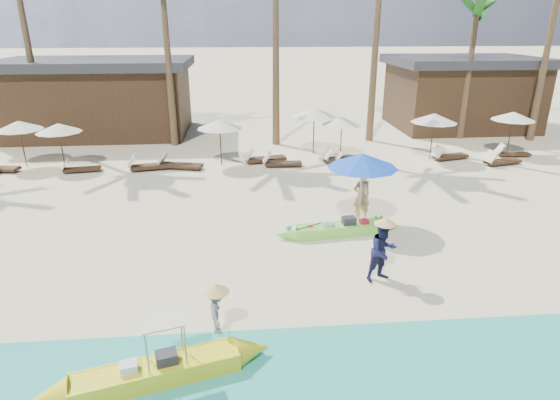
{
  "coord_description": "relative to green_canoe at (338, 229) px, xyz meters",
  "views": [
    {
      "loc": [
        0.18,
        -10.98,
        6.26
      ],
      "look_at": [
        1.31,
        2.0,
        1.29
      ],
      "focal_mm": 30.0,
      "sensor_mm": 36.0,
      "label": 1
    }
  ],
  "objects": [
    {
      "name": "lounger_4_right",
      "position": [
        -7.12,
        7.52,
        0.03
      ],
      "size": [
        2.05,
        0.97,
        0.67
      ],
      "rotation": [
        0.0,
        0.0,
        0.19
      ],
      "color": "#3B2818",
      "rests_on": "ground"
    },
    {
      "name": "yellow_canoe",
      "position": [
        -4.63,
        -6.02,
        0.01
      ],
      "size": [
        4.78,
        1.61,
        1.27
      ],
      "rotation": [
        0.0,
        0.0,
        0.27
      ],
      "color": "yellow",
      "rests_on": "ground"
    },
    {
      "name": "resort_parasol_8",
      "position": [
        6.23,
        8.16,
        1.82
      ],
      "size": [
        2.17,
        2.17,
        2.23
      ],
      "color": "#3B2818",
      "rests_on": "ground"
    },
    {
      "name": "pavilion_west",
      "position": [
        -11.14,
        15.33,
        2.0
      ],
      "size": [
        10.8,
        6.6,
        4.3
      ],
      "color": "#3B2818",
      "rests_on": "ground"
    },
    {
      "name": "resort_parasol_9",
      "position": [
        10.48,
        8.71,
        1.74
      ],
      "size": [
        2.08,
        2.08,
        2.14
      ],
      "color": "#3B2818",
      "rests_on": "ground"
    },
    {
      "name": "lounger_6_left",
      "position": [
        -1.91,
        8.28,
        0.04
      ],
      "size": [
        2.09,
        1.03,
        0.68
      ],
      "rotation": [
        0.0,
        0.0,
        0.22
      ],
      "color": "#3B2818",
      "rests_on": "ground"
    },
    {
      "name": "lounger_8_left",
      "position": [
        7.06,
        7.98,
        0.02
      ],
      "size": [
        1.94,
        1.03,
        0.63
      ],
      "rotation": [
        0.0,
        0.0,
        0.26
      ],
      "color": "#3B2818",
      "rests_on": "ground"
    },
    {
      "name": "lounger_7_left",
      "position": [
        1.77,
        8.01,
        0.02
      ],
      "size": [
        1.97,
        0.89,
        0.65
      ],
      "rotation": [
        0.0,
        0.0,
        0.17
      ],
      "color": "#3B2818",
      "rests_on": "ground"
    },
    {
      "name": "green_canoe",
      "position": [
        0.0,
        0.0,
        0.0
      ],
      "size": [
        4.48,
        0.89,
        0.57
      ],
      "rotation": [
        0.0,
        0.0,
        0.11
      ],
      "color": "#70D03F",
      "rests_on": "ground"
    },
    {
      "name": "resort_parasol_7",
      "position": [
        1.94,
        8.82,
        1.63
      ],
      "size": [
        1.96,
        1.96,
        2.02
      ],
      "color": "#3B2818",
      "rests_on": "ground"
    },
    {
      "name": "lounger_4_left",
      "position": [
        -10.13,
        7.46,
        -0.0
      ],
      "size": [
        1.7,
        0.75,
        0.56
      ],
      "rotation": [
        0.0,
        0.0,
        0.15
      ],
      "color": "#3B2818",
      "rests_on": "ground"
    },
    {
      "name": "lounger_9_left",
      "position": [
        9.14,
        6.92,
        0.02
      ],
      "size": [
        1.94,
        1.0,
        0.63
      ],
      "rotation": [
        0.0,
        0.0,
        0.24
      ],
      "color": "#3B2818",
      "rests_on": "ground"
    },
    {
      "name": "pavilion_east",
      "position": [
        10.86,
        15.33,
        2.0
      ],
      "size": [
        8.8,
        6.6,
        4.3
      ],
      "color": "#3B2818",
      "rests_on": "ground"
    },
    {
      "name": "blue_umbrella",
      "position": [
        0.86,
        0.72,
        2.0
      ],
      "size": [
        2.25,
        2.25,
        2.42
      ],
      "color": "#99999E",
      "rests_on": "ground"
    },
    {
      "name": "resort_parasol_3",
      "position": [
        -12.85,
        8.58,
        1.73
      ],
      "size": [
        2.07,
        2.07,
        2.13
      ],
      "color": "#3B2818",
      "rests_on": "ground"
    },
    {
      "name": "resort_parasol_5",
      "position": [
        -3.86,
        8.03,
        1.74
      ],
      "size": [
        2.08,
        2.08,
        2.14
      ],
      "color": "#3B2818",
      "rests_on": "ground"
    },
    {
      "name": "lounger_6_right",
      "position": [
        -1.14,
        7.54,
        0.01
      ],
      "size": [
        1.81,
        0.62,
        0.61
      ],
      "rotation": [
        0.0,
        0.0,
        -0.04
      ],
      "color": "#3B2818",
      "rests_on": "ground"
    },
    {
      "name": "vendor_green",
      "position": [
        0.57,
        -2.79,
        0.62
      ],
      "size": [
        0.96,
        0.86,
        1.63
      ],
      "primitive_type": "imported",
      "rotation": [
        0.0,
        0.0,
        0.36
      ],
      "color": "#141738",
      "rests_on": "ground"
    },
    {
      "name": "lounger_9_right",
      "position": [
        10.43,
        8.28,
        -0.0
      ],
      "size": [
        1.7,
        0.69,
        0.56
      ],
      "rotation": [
        0.0,
        0.0,
        -0.11
      ],
      "color": "#3B2818",
      "rests_on": "ground"
    },
    {
      "name": "vendor_yellow",
      "position": [
        -3.55,
        -4.88,
        0.5
      ],
      "size": [
        0.41,
        0.68,
        1.03
      ],
      "primitive_type": "imported",
      "rotation": [
        0.0,
        0.0,
        1.62
      ],
      "color": "gray",
      "rests_on": "ground"
    },
    {
      "name": "resort_parasol_4",
      "position": [
        -11.01,
        8.21,
        1.66
      ],
      "size": [
        2.0,
        2.0,
        2.06
      ],
      "color": "#3B2818",
      "rests_on": "ground"
    },
    {
      "name": "tourist",
      "position": [
        1.0,
        1.11,
        0.67
      ],
      "size": [
        0.71,
        0.56,
        1.72
      ],
      "primitive_type": "imported",
      "rotation": [
        0.0,
        0.0,
        3.4
      ],
      "color": "tan",
      "rests_on": "ground"
    },
    {
      "name": "lounger_5_left",
      "position": [
        -5.79,
        7.61,
        0.04
      ],
      "size": [
        2.09,
        1.12,
        0.68
      ],
      "rotation": [
        0.0,
        0.0,
        -0.27
      ],
      "color": "#3B2818",
      "rests_on": "ground"
    },
    {
      "name": "palm_6",
      "position": [
        9.69,
        12.35,
        6.86
      ],
      "size": [
        2.08,
        2.08,
        8.51
      ],
      "color": "brown",
      "rests_on": "ground"
    },
    {
      "name": "ground",
      "position": [
        -3.14,
        -2.17,
        -0.19
      ],
      "size": [
        240.0,
        240.0,
        0.0
      ],
      "primitive_type": "plane",
      "color": "beige",
      "rests_on": "ground"
    },
    {
      "name": "lounger_7_right",
      "position": [
        2.21,
        7.61,
        -0.0
      ],
      "size": [
        1.7,
        0.7,
        0.56
      ],
      "rotation": [
        0.0,
        0.0,
        -0.12
      ],
      "color": "#3B2818",
      "rests_on": "ground"
    },
    {
      "name": "resort_parasol_6",
      "position": [
        0.72,
        9.68,
        1.91
      ],
      "size": [
        2.26,
        2.26,
        2.33
      ],
      "color": "#3B2818",
      "rests_on": "ground"
    }
  ]
}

